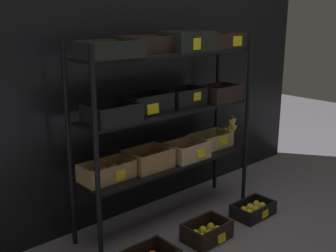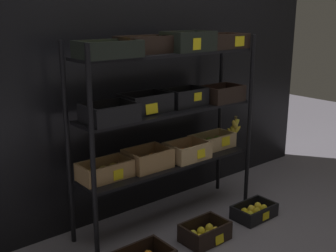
% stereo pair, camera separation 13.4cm
% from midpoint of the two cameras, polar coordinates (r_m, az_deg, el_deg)
% --- Properties ---
extents(ground_plane, '(10.00, 10.00, 0.00)m').
position_cam_midpoint_polar(ground_plane, '(3.28, 1.20, -12.52)').
color(ground_plane, slate).
extents(storefront_wall, '(3.81, 0.12, 2.53)m').
position_cam_midpoint_polar(storefront_wall, '(3.19, -2.97, 10.52)').
color(storefront_wall, black).
rests_on(storefront_wall, ground_plane).
extents(display_rack, '(1.56, 0.36, 1.40)m').
position_cam_midpoint_polar(display_rack, '(2.98, 1.37, 2.69)').
color(display_rack, black).
rests_on(display_rack, ground_plane).
extents(crate_ground_lemon, '(0.32, 0.23, 0.13)m').
position_cam_midpoint_polar(crate_ground_lemon, '(2.99, 6.33, -14.39)').
color(crate_ground_lemon, black).
rests_on(crate_ground_lemon, ground_plane).
extents(crate_ground_center_lemon, '(0.33, 0.21, 0.11)m').
position_cam_midpoint_polar(crate_ground_center_lemon, '(3.36, 12.78, -11.35)').
color(crate_ground_center_lemon, black).
rests_on(crate_ground_center_lemon, ground_plane).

